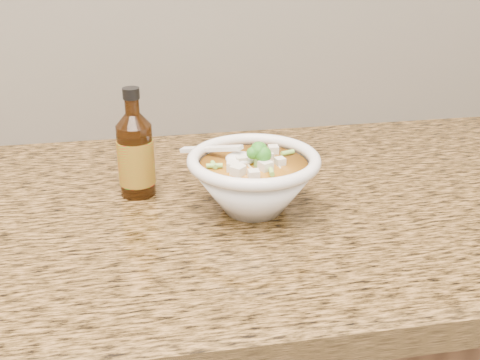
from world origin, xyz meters
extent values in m
cube|color=beige|center=(0.00, 1.99, 1.15)|extent=(4.00, 0.02, 0.50)
cube|color=brown|center=(0.00, 1.68, 0.88)|extent=(4.00, 0.68, 0.04)
cylinder|color=white|center=(0.33, 1.63, 0.90)|extent=(0.08, 0.08, 0.01)
torus|color=white|center=(0.33, 1.63, 0.98)|extent=(0.19, 0.19, 0.02)
torus|color=beige|center=(0.33, 1.65, 0.97)|extent=(0.09, 0.09, 0.00)
torus|color=beige|center=(0.34, 1.64, 0.97)|extent=(0.11, 0.11, 0.00)
torus|color=beige|center=(0.34, 1.62, 0.97)|extent=(0.11, 0.11, 0.00)
torus|color=beige|center=(0.34, 1.64, 0.97)|extent=(0.07, 0.07, 0.00)
torus|color=beige|center=(0.33, 1.65, 0.97)|extent=(0.10, 0.10, 0.00)
torus|color=beige|center=(0.34, 1.62, 0.96)|extent=(0.07, 0.07, 0.00)
torus|color=beige|center=(0.34, 1.63, 0.96)|extent=(0.13, 0.13, 0.00)
cube|color=silver|center=(0.34, 1.60, 0.98)|extent=(0.02, 0.02, 0.01)
cube|color=silver|center=(0.35, 1.62, 0.98)|extent=(0.02, 0.02, 0.01)
cube|color=silver|center=(0.33, 1.67, 0.98)|extent=(0.02, 0.02, 0.02)
cube|color=silver|center=(0.34, 1.62, 0.98)|extent=(0.02, 0.02, 0.01)
cube|color=silver|center=(0.34, 1.64, 0.98)|extent=(0.02, 0.02, 0.01)
cube|color=silver|center=(0.37, 1.61, 0.98)|extent=(0.02, 0.02, 0.01)
cube|color=silver|center=(0.37, 1.64, 0.98)|extent=(0.02, 0.02, 0.02)
cube|color=silver|center=(0.31, 1.61, 0.98)|extent=(0.02, 0.02, 0.01)
cube|color=silver|center=(0.32, 1.65, 0.98)|extent=(0.02, 0.02, 0.02)
cube|color=silver|center=(0.34, 1.65, 0.98)|extent=(0.02, 0.02, 0.01)
ellipsoid|color=#196014|center=(0.33, 1.62, 0.99)|extent=(0.04, 0.04, 0.03)
cylinder|color=#86C84D|center=(0.34, 1.67, 0.98)|extent=(0.02, 0.01, 0.01)
cylinder|color=#86C84D|center=(0.37, 1.64, 0.98)|extent=(0.01, 0.02, 0.01)
cylinder|color=#86C84D|center=(0.31, 1.65, 0.98)|extent=(0.01, 0.02, 0.01)
cylinder|color=#86C84D|center=(0.36, 1.61, 0.98)|extent=(0.01, 0.02, 0.01)
ellipsoid|color=white|center=(0.31, 1.65, 0.98)|extent=(0.04, 0.04, 0.02)
cube|color=white|center=(0.27, 1.68, 0.98)|extent=(0.09, 0.07, 0.03)
cylinder|color=#371A07|center=(0.16, 1.72, 0.96)|extent=(0.06, 0.06, 0.11)
cylinder|color=#371A07|center=(0.16, 1.72, 1.04)|extent=(0.02, 0.02, 0.02)
cylinder|color=black|center=(0.16, 1.72, 1.06)|extent=(0.03, 0.03, 0.02)
cylinder|color=red|center=(0.16, 1.72, 0.95)|extent=(0.06, 0.06, 0.07)
camera|label=1|loc=(0.17, 0.86, 1.30)|focal=45.00mm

